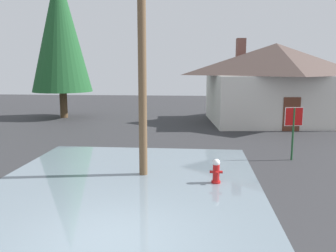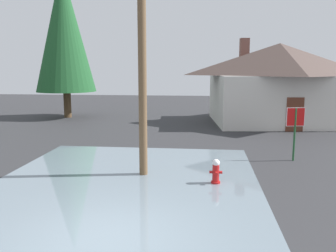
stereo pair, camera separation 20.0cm
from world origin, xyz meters
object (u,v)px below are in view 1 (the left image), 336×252
object	(u,v)px
utility_pole	(142,58)
fire_hydrant	(216,172)
house	(275,82)
pine_tree_tall_left	(60,30)
stop_sign_far	(294,123)

from	to	relation	value
utility_pole	fire_hydrant	bearing A→B (deg)	-15.98
house	pine_tree_tall_left	distance (m)	15.57
house	pine_tree_tall_left	world-z (taller)	pine_tree_tall_left
utility_pole	house	size ratio (longest dim) A/B	0.79
fire_hydrant	pine_tree_tall_left	bearing A→B (deg)	126.49
stop_sign_far	house	xyz separation A→B (m)	(1.27, 10.19, 1.22)
house	utility_pole	bearing A→B (deg)	-118.49
utility_pole	house	distance (m)	14.58
fire_hydrant	utility_pole	bearing A→B (deg)	164.02
fire_hydrant	house	size ratio (longest dim) A/B	0.08
fire_hydrant	utility_pole	size ratio (longest dim) A/B	0.11
fire_hydrant	utility_pole	xyz separation A→B (m)	(-2.47, 0.71, 3.62)
stop_sign_far	pine_tree_tall_left	bearing A→B (deg)	141.21
fire_hydrant	stop_sign_far	world-z (taller)	stop_sign_far
stop_sign_far	pine_tree_tall_left	world-z (taller)	pine_tree_tall_left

